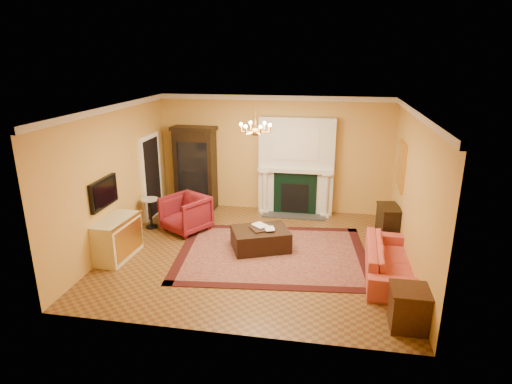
% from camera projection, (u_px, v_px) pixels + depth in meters
% --- Properties ---
extents(floor, '(6.00, 5.50, 0.02)m').
position_uv_depth(floor, '(255.00, 253.00, 8.95)').
color(floor, brown).
rests_on(floor, ground).
extents(ceiling, '(6.00, 5.50, 0.02)m').
position_uv_depth(ceiling, '(255.00, 108.00, 8.03)').
color(ceiling, white).
rests_on(ceiling, wall_back).
extents(wall_back, '(6.00, 0.02, 3.00)m').
position_uv_depth(wall_back, '(274.00, 154.00, 11.08)').
color(wall_back, gold).
rests_on(wall_back, floor).
extents(wall_front, '(6.00, 0.02, 3.00)m').
position_uv_depth(wall_front, '(220.00, 241.00, 5.90)').
color(wall_front, gold).
rests_on(wall_front, floor).
extents(wall_left, '(0.02, 5.50, 3.00)m').
position_uv_depth(wall_left, '(115.00, 177.00, 8.99)').
color(wall_left, gold).
rests_on(wall_left, floor).
extents(wall_right, '(0.02, 5.50, 3.00)m').
position_uv_depth(wall_right, '(414.00, 193.00, 7.99)').
color(wall_right, gold).
rests_on(wall_right, floor).
extents(fireplace, '(1.90, 0.70, 2.50)m').
position_uv_depth(fireplace, '(296.00, 168.00, 10.90)').
color(fireplace, silver).
rests_on(fireplace, wall_back).
extents(crown_molding, '(6.00, 5.50, 0.12)m').
position_uv_depth(crown_molding, '(263.00, 106.00, 8.95)').
color(crown_molding, silver).
rests_on(crown_molding, ceiling).
extents(doorway, '(0.08, 1.05, 2.10)m').
position_uv_depth(doorway, '(151.00, 177.00, 10.71)').
color(doorway, white).
rests_on(doorway, wall_left).
extents(tv_panel, '(0.09, 0.95, 0.58)m').
position_uv_depth(tv_panel, '(104.00, 193.00, 8.46)').
color(tv_panel, black).
rests_on(tv_panel, wall_left).
extents(gilt_mirror, '(0.06, 0.76, 1.05)m').
position_uv_depth(gilt_mirror, '(401.00, 166.00, 9.27)').
color(gilt_mirror, gold).
rests_on(gilt_mirror, wall_right).
extents(chandelier, '(0.63, 0.55, 0.53)m').
position_uv_depth(chandelier, '(255.00, 129.00, 8.15)').
color(chandelier, gold).
rests_on(chandelier, ceiling).
extents(oriental_rug, '(4.18, 3.31, 0.02)m').
position_uv_depth(oriental_rug, '(272.00, 253.00, 8.91)').
color(oriental_rug, '#4B1018').
rests_on(oriental_rug, floor).
extents(china_cabinet, '(1.08, 0.54, 2.11)m').
position_uv_depth(china_cabinet, '(195.00, 170.00, 11.30)').
color(china_cabinet, black).
rests_on(china_cabinet, floor).
extents(wingback_armchair, '(1.22, 1.20, 0.94)m').
position_uv_depth(wingback_armchair, '(186.00, 212.00, 9.95)').
color(wingback_armchair, maroon).
rests_on(wingback_armchair, floor).
extents(pedestal_table, '(0.41, 0.41, 0.73)m').
position_uv_depth(pedestal_table, '(150.00, 211.00, 10.14)').
color(pedestal_table, black).
rests_on(pedestal_table, floor).
extents(commode, '(0.59, 1.14, 0.83)m').
position_uv_depth(commode, '(117.00, 238.00, 8.65)').
color(commode, beige).
rests_on(commode, floor).
extents(coral_sofa, '(0.74, 2.17, 0.84)m').
position_uv_depth(coral_sofa, '(390.00, 255.00, 7.92)').
color(coral_sofa, '#BA3F3B').
rests_on(coral_sofa, floor).
extents(end_table, '(0.54, 0.54, 0.62)m').
position_uv_depth(end_table, '(409.00, 309.00, 6.43)').
color(end_table, '#3C2210').
rests_on(end_table, floor).
extents(console_table, '(0.48, 0.74, 0.77)m').
position_uv_depth(console_table, '(388.00, 224.00, 9.46)').
color(console_table, black).
rests_on(console_table, floor).
extents(leather_ottoman, '(1.39, 1.22, 0.43)m').
position_uv_depth(leather_ottoman, '(260.00, 239.00, 9.07)').
color(leather_ottoman, black).
rests_on(leather_ottoman, oriental_rug).
extents(ottoman_tray, '(0.59, 0.56, 0.03)m').
position_uv_depth(ottoman_tray, '(262.00, 228.00, 9.02)').
color(ottoman_tray, black).
rests_on(ottoman_tray, leather_ottoman).
extents(book_a, '(0.19, 0.20, 0.32)m').
position_uv_depth(book_a, '(256.00, 220.00, 8.98)').
color(book_a, gray).
rests_on(book_a, ottoman_tray).
extents(book_b, '(0.19, 0.08, 0.27)m').
position_uv_depth(book_b, '(265.00, 223.00, 8.89)').
color(book_b, gray).
rests_on(book_b, ottoman_tray).
extents(topiary_left, '(0.14, 0.14, 0.39)m').
position_uv_depth(topiary_left, '(266.00, 158.00, 10.91)').
color(topiary_left, gray).
rests_on(topiary_left, fireplace).
extents(topiary_right, '(0.16, 0.16, 0.43)m').
position_uv_depth(topiary_right, '(323.00, 159.00, 10.66)').
color(topiary_right, gray).
rests_on(topiary_right, fireplace).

